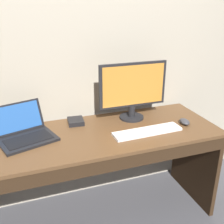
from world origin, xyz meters
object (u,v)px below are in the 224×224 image
at_px(laptop_black, 25,132).
at_px(external_drive_box, 76,121).
at_px(external_monitor, 133,90).
at_px(computer_mouse, 184,122).
at_px(wired_keyboard, 147,131).

relative_size(laptop_black, external_drive_box, 3.19).
relative_size(laptop_black, external_monitor, 0.81).
distance_m(laptop_black, external_monitor, 0.81).
xyz_separation_m(laptop_black, computer_mouse, (1.11, -0.16, -0.02)).
relative_size(external_monitor, computer_mouse, 5.15).
bearing_deg(computer_mouse, laptop_black, 177.98).
distance_m(external_monitor, wired_keyboard, 0.34).
distance_m(laptop_black, computer_mouse, 1.12).
xyz_separation_m(external_monitor, wired_keyboard, (0.00, -0.26, -0.22)).
bearing_deg(computer_mouse, external_drive_box, 165.74).
height_order(laptop_black, wired_keyboard, laptop_black).
bearing_deg(external_drive_box, computer_mouse, -20.36).
distance_m(wired_keyboard, computer_mouse, 0.32).
bearing_deg(computer_mouse, external_monitor, 151.67).
bearing_deg(external_drive_box, external_monitor, -7.62).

